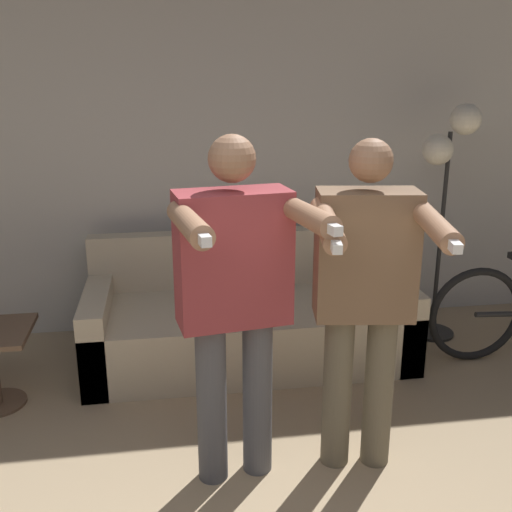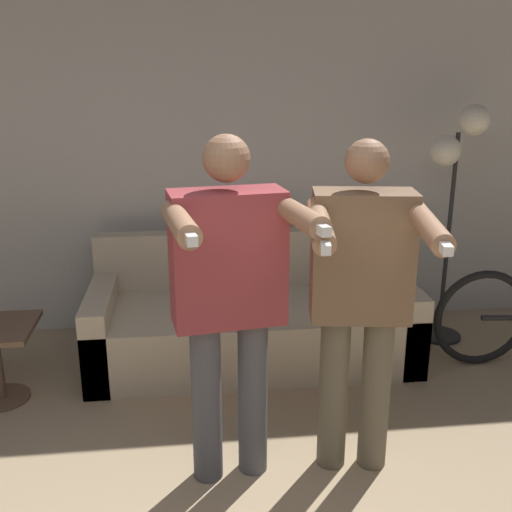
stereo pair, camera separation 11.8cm
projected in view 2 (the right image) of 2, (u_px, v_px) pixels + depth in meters
The scene contains 6 objects.
wall_back at pixel (176, 154), 4.27m from camera, with size 10.00×0.05×2.60m.
couch at pixel (252, 320), 4.05m from camera, with size 2.12×0.91×0.79m.
person_left at pixel (229, 290), 2.63m from camera, with size 0.62×0.73×1.63m.
person_right at pixel (361, 291), 2.70m from camera, with size 0.58×0.73×1.60m.
cat at pixel (264, 219), 4.20m from camera, with size 0.43×0.15×0.19m.
floor_lamp at pixel (457, 163), 4.03m from camera, with size 0.39×0.31×1.66m.
Camera 2 is at (0.07, -1.24, 1.88)m, focal length 42.00 mm.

